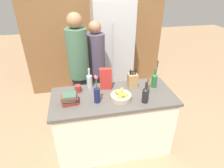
% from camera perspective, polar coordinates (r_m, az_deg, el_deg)
% --- Properties ---
extents(ground_plane, '(14.00, 14.00, 0.00)m').
position_cam_1_polar(ground_plane, '(2.99, 0.36, -17.88)').
color(ground_plane, '#A37F5B').
extents(kitchen_island, '(1.59, 0.71, 0.89)m').
position_cam_1_polar(kitchen_island, '(2.68, 0.39, -11.44)').
color(kitchen_island, silver).
rests_on(kitchen_island, ground_plane).
extents(back_wall_wood, '(2.79, 0.12, 2.60)m').
position_cam_1_polar(back_wall_wood, '(3.88, -5.19, 16.13)').
color(back_wall_wood, brown).
rests_on(back_wall_wood, ground_plane).
extents(refrigerator, '(0.72, 0.62, 1.90)m').
position_cam_1_polar(refrigerator, '(3.68, -0.04, 9.77)').
color(refrigerator, '#B7B7BC').
rests_on(refrigerator, ground_plane).
extents(fruit_bowl, '(0.26, 0.26, 0.11)m').
position_cam_1_polar(fruit_bowl, '(2.31, 2.78, -3.75)').
color(fruit_bowl, tan).
rests_on(fruit_bowl, kitchen_island).
extents(knife_block, '(0.13, 0.11, 0.27)m').
position_cam_1_polar(knife_block, '(2.57, 6.26, 1.15)').
color(knife_block, tan).
rests_on(knife_block, kitchen_island).
extents(flower_vase, '(0.07, 0.07, 0.37)m').
position_cam_1_polar(flower_vase, '(2.23, -4.63, -2.82)').
color(flower_vase, '#191E4C').
rests_on(flower_vase, kitchen_island).
extents(cereal_box, '(0.17, 0.08, 0.30)m').
position_cam_1_polar(cereal_box, '(2.48, -1.92, 1.58)').
color(cereal_box, red).
rests_on(cereal_box, kitchen_island).
extents(coffee_mug, '(0.09, 0.12, 0.09)m').
position_cam_1_polar(coffee_mug, '(2.50, -10.34, -1.34)').
color(coffee_mug, '#99332D').
rests_on(coffee_mug, kitchen_island).
extents(book_stack, '(0.20, 0.17, 0.12)m').
position_cam_1_polar(book_stack, '(2.29, -12.82, -4.45)').
color(book_stack, maroon).
rests_on(book_stack, kitchen_island).
extents(bottle_oil, '(0.08, 0.08, 0.27)m').
position_cam_1_polar(bottle_oil, '(2.27, 10.17, -3.16)').
color(bottle_oil, black).
rests_on(bottle_oil, kitchen_island).
extents(bottle_vinegar, '(0.08, 0.08, 0.28)m').
position_cam_1_polar(bottle_vinegar, '(2.55, -6.88, 1.18)').
color(bottle_vinegar, '#B2BCC1').
rests_on(bottle_vinegar, kitchen_island).
extents(bottle_wine, '(0.08, 0.08, 0.27)m').
position_cam_1_polar(bottle_wine, '(2.61, 12.80, 1.27)').
color(bottle_wine, '#286633').
rests_on(bottle_wine, kitchen_island).
extents(bottle_water, '(0.06, 0.06, 0.22)m').
position_cam_1_polar(bottle_water, '(2.47, 10.75, -0.89)').
color(bottle_water, brown).
rests_on(bottle_water, kitchen_island).
extents(person_at_sink, '(0.31, 0.31, 1.82)m').
position_cam_1_polar(person_at_sink, '(2.87, -10.08, 5.27)').
color(person_at_sink, '#383842').
rests_on(person_at_sink, ground_plane).
extents(person_in_blue, '(0.29, 0.29, 1.66)m').
position_cam_1_polar(person_in_blue, '(3.10, -4.76, 5.68)').
color(person_in_blue, '#383842').
rests_on(person_in_blue, ground_plane).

